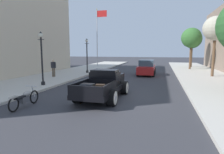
# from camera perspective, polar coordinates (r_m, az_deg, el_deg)

# --- Properties ---
(ground_plane) EXTENTS (140.00, 140.00, 0.00)m
(ground_plane) POSITION_cam_1_polar(r_m,az_deg,el_deg) (11.74, -0.51, -5.20)
(ground_plane) COLOR #333338
(sidewalk_left) EXTENTS (5.50, 64.00, 0.15)m
(sidewalk_left) POSITION_cam_1_polar(r_m,az_deg,el_deg) (15.26, -27.87, -2.79)
(sidewalk_left) COLOR #B7B2A8
(sidewalk_left) RESTS_ON ground
(hotrod_truck_black) EXTENTS (2.30, 4.99, 1.58)m
(hotrod_truck_black) POSITION_cam_1_polar(r_m,az_deg,el_deg) (10.95, -2.20, -2.12)
(hotrod_truck_black) COLOR black
(hotrod_truck_black) RESTS_ON ground
(motorcycle_parked) EXTENTS (0.62, 2.12, 0.93)m
(motorcycle_parked) POSITION_cam_1_polar(r_m,az_deg,el_deg) (9.91, -24.53, -5.75)
(motorcycle_parked) COLOR black
(motorcycle_parked) RESTS_ON ground
(car_background_red) EXTENTS (1.87, 4.30, 1.65)m
(car_background_red) POSITION_cam_1_polar(r_m,az_deg,el_deg) (21.34, 10.21, 2.65)
(car_background_red) COLOR #AD1E1E
(car_background_red) RESTS_ON ground
(pedestrian_sidewalk_left) EXTENTS (0.53, 0.22, 1.65)m
(pedestrian_sidewalk_left) POSITION_cam_1_polar(r_m,az_deg,el_deg) (19.32, -17.00, 2.85)
(pedestrian_sidewalk_left) COLOR brown
(pedestrian_sidewalk_left) RESTS_ON sidewalk_left
(street_lamp_near) EXTENTS (0.50, 0.32, 3.85)m
(street_lamp_near) POSITION_cam_1_polar(r_m,az_deg,el_deg) (14.80, -20.15, 6.34)
(street_lamp_near) COLOR black
(street_lamp_near) RESTS_ON sidewalk_left
(street_lamp_far) EXTENTS (0.50, 0.32, 3.85)m
(street_lamp_far) POSITION_cam_1_polar(r_m,az_deg,el_deg) (21.99, -7.44, 7.08)
(street_lamp_far) COLOR black
(street_lamp_far) RESTS_ON sidewalk_left
(flagpole) EXTENTS (1.74, 0.16, 9.16)m
(flagpole) POSITION_cam_1_polar(r_m,az_deg,el_deg) (32.10, -4.08, 13.39)
(flagpole) COLOR #B2B2B7
(flagpole) RESTS_ON sidewalk_left
(street_tree_second) EXTENTS (2.31, 2.31, 5.76)m
(street_tree_second) POSITION_cam_1_polar(r_m,az_deg,el_deg) (21.24, 28.35, 12.45)
(street_tree_second) COLOR brown
(street_tree_second) RESTS_ON sidewalk_right
(street_tree_third) EXTENTS (2.64, 2.64, 5.53)m
(street_tree_third) POSITION_cam_1_polar(r_m,az_deg,el_deg) (28.28, 22.49, 10.65)
(street_tree_third) COLOR brown
(street_tree_third) RESTS_ON sidewalk_right
(street_tree_farthest) EXTENTS (2.83, 2.83, 5.68)m
(street_tree_farthest) POSITION_cam_1_polar(r_m,az_deg,el_deg) (32.08, 22.73, 10.35)
(street_tree_farthest) COLOR brown
(street_tree_farthest) RESTS_ON sidewalk_right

